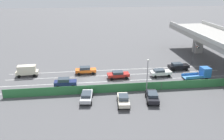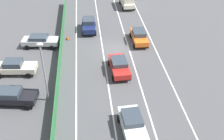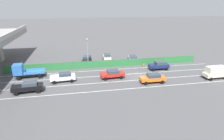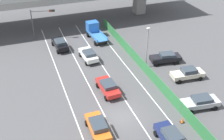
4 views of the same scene
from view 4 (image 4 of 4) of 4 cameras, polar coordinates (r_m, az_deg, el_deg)
The scene contains 18 objects.
ground_plane at distance 32.90m, azimuth 1.78°, elevation -9.50°, with size 300.00×300.00×0.00m, color #4C4C4F.
lane_line_left_edge at distance 35.70m, azimuth -8.86°, elevation -6.08°, with size 0.14×46.32×0.01m, color silver.
lane_line_mid_left at distance 36.27m, azimuth -3.71°, elevation -5.03°, with size 0.14×46.32×0.01m, color silver.
lane_line_mid_right at distance 37.13m, azimuth 1.23°, elevation -3.97°, with size 0.14×46.32×0.01m, color silver.
lane_line_right_edge at distance 38.27m, azimuth 5.90°, elevation -2.94°, with size 0.14×46.32×0.01m, color silver.
green_fence at distance 38.54m, azimuth 8.39°, elevation -1.42°, with size 0.10×42.42×1.62m.
car_sedan_navy at distance 29.80m, azimuth 11.83°, elevation -13.19°, with size 2.02×4.23×1.75m.
car_sedan_red at distance 36.14m, azimuth -0.82°, elevation -3.39°, with size 2.24×4.58×1.54m.
car_sedan_white at distance 43.50m, azimuth -4.79°, elevation 3.11°, with size 2.24×4.52×1.60m.
car_taxi_orange at distance 30.40m, azimuth -2.88°, elevation -11.41°, with size 1.99×4.47×1.63m.
car_sedan_black at distance 47.49m, azimuth -10.54°, elevation 5.29°, with size 2.28×4.78×1.67m.
flatbed_truck_blue at distance 50.51m, azimuth -3.64°, elevation 8.01°, with size 2.55×5.61×2.73m.
parked_wagon_silver at distance 35.24m, azimuth 17.50°, elevation -6.19°, with size 4.76×2.46×1.52m.
parked_sedan_cream at distance 40.11m, azimuth 15.14°, elevation -0.66°, with size 4.75×2.31×1.68m.
parked_sedan_dark at distance 43.37m, azimuth 10.87°, elevation 2.50°, with size 4.87×2.58×1.58m.
traffic_light at distance 50.41m, azimuth -14.36°, elevation 10.15°, with size 4.07×1.19×5.48m.
street_lamp at distance 40.40m, azimuth 7.21°, elevation 5.41°, with size 0.60×0.36×6.35m.
traffic_cone at distance 32.92m, azimuth 14.12°, elevation -9.85°, with size 0.47×0.47×0.74m.
Camera 4 is at (-9.47, -22.84, 21.70)m, focal length 45.01 mm.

